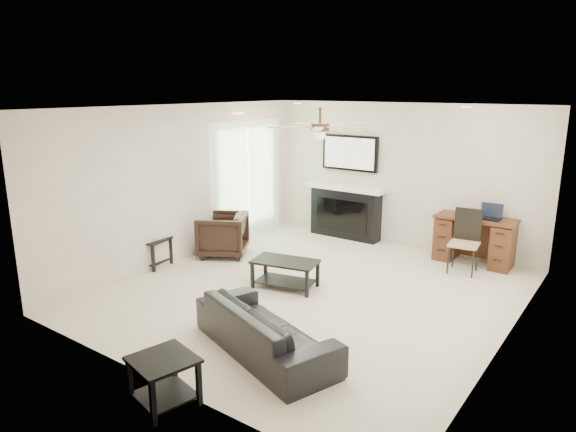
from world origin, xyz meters
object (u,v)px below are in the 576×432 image
fireplace_unit (346,187)px  desk (474,240)px  armchair (222,235)px  sofa (265,329)px  coffee_table (285,274)px

fireplace_unit → desk: (2.41, -0.06, -0.57)m
armchair → desk: desk is taller
desk → fireplace_unit: bearing=178.5°
sofa → armchair: (-2.60, 2.15, 0.09)m
armchair → coffee_table: bearing=41.1°
sofa → desk: (0.94, 4.22, 0.11)m
coffee_table → armchair: bearing=149.6°
armchair → fireplace_unit: (1.13, 2.13, 0.60)m
sofa → coffee_table: sofa is taller
armchair → fireplace_unit: fireplace_unit is taller
sofa → coffee_table: (-0.90, 1.60, -0.07)m
sofa → desk: size_ratio=1.52×
sofa → coffee_table: 1.84m
coffee_table → fireplace_unit: fireplace_unit is taller
coffee_table → desk: size_ratio=0.74×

